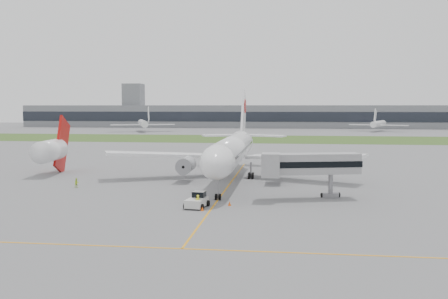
# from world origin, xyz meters

# --- Properties ---
(ground) EXTENTS (600.00, 600.00, 0.00)m
(ground) POSITION_xyz_m (0.00, 0.00, 0.00)
(ground) COLOR slate
(ground) RESTS_ON ground
(apron_markings) EXTENTS (70.00, 70.00, 0.04)m
(apron_markings) POSITION_xyz_m (0.00, -5.00, 0.00)
(apron_markings) COLOR orange
(apron_markings) RESTS_ON ground
(grass_strip) EXTENTS (600.00, 50.00, 0.02)m
(grass_strip) POSITION_xyz_m (0.00, 120.00, 0.01)
(grass_strip) COLOR #3D5B22
(grass_strip) RESTS_ON ground
(terminal_building) EXTENTS (320.00, 22.30, 14.00)m
(terminal_building) POSITION_xyz_m (0.00, 229.87, 7.00)
(terminal_building) COLOR gray
(terminal_building) RESTS_ON ground
(control_tower) EXTENTS (12.00, 12.00, 56.00)m
(control_tower) POSITION_xyz_m (-90.00, 232.00, 0.00)
(control_tower) COLOR gray
(control_tower) RESTS_ON ground
(airliner) EXTENTS (48.13, 53.95, 17.88)m
(airliner) POSITION_xyz_m (0.00, 4.87, 5.66)
(airliner) COLOR white
(airliner) RESTS_ON ground
(pushback_tug) EXTENTS (3.13, 4.23, 2.03)m
(pushback_tug) POSITION_xyz_m (-2.05, -20.44, 0.93)
(pushback_tug) COLOR silver
(pushback_tug) RESTS_ON ground
(jet_bridge) EXTENTS (14.51, 7.36, 6.84)m
(jet_bridge) POSITION_xyz_m (12.75, -12.38, 5.06)
(jet_bridge) COLOR #9B9B9D
(jet_bridge) RESTS_ON ground
(safety_cone_left) EXTENTS (0.40, 0.40, 0.55)m
(safety_cone_left) POSITION_xyz_m (-0.98, -22.77, 0.28)
(safety_cone_left) COLOR #F6550C
(safety_cone_left) RESTS_ON ground
(safety_cone_right) EXTENTS (0.44, 0.44, 0.61)m
(safety_cone_right) POSITION_xyz_m (2.14, -18.96, 0.31)
(safety_cone_right) COLOR #F6550C
(safety_cone_right) RESTS_ON ground
(ground_crew_near) EXTENTS (0.84, 0.81, 1.93)m
(ground_crew_near) POSITION_xyz_m (-1.77, -21.80, 0.97)
(ground_crew_near) COLOR #F9F629
(ground_crew_near) RESTS_ON ground
(ground_crew_far) EXTENTS (1.00, 0.99, 1.63)m
(ground_crew_far) POSITION_xyz_m (-24.82, -7.25, 0.81)
(ground_crew_far) COLOR #B5E125
(ground_crew_far) RESTS_ON ground
(neighbor_aircraft) EXTENTS (5.21, 15.28, 12.39)m
(neighbor_aircraft) POSITION_xyz_m (-36.40, 7.50, 4.91)
(neighbor_aircraft) COLOR #A50C09
(neighbor_aircraft) RESTS_ON ground
(distant_aircraft_left) EXTENTS (41.46, 39.13, 12.75)m
(distant_aircraft_left) POSITION_xyz_m (-65.80, 170.43, 0.00)
(distant_aircraft_left) COLOR white
(distant_aircraft_left) RESTS_ON ground
(distant_aircraft_right) EXTENTS (38.26, 36.16, 11.72)m
(distant_aircraft_right) POSITION_xyz_m (58.33, 188.83, 0.00)
(distant_aircraft_right) COLOR white
(distant_aircraft_right) RESTS_ON ground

